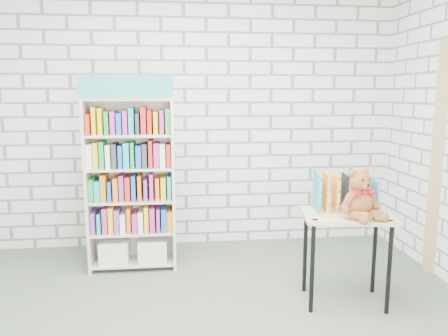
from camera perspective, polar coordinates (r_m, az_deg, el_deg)
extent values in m
cube|color=silver|center=(4.69, -5.12, 6.74)|extent=(4.50, 0.02, 2.80)
cube|color=silver|center=(0.73, 2.49, -9.66)|extent=(4.50, 0.02, 2.80)
cube|color=beige|center=(4.19, -17.27, -2.26)|extent=(0.03, 0.31, 1.60)
cube|color=beige|center=(4.12, -6.61, -2.10)|extent=(0.03, 0.31, 1.60)
cube|color=beige|center=(4.28, -11.80, -1.79)|extent=(0.80, 0.02, 1.60)
cube|color=teal|center=(3.91, -12.66, 10.39)|extent=(0.80, 0.02, 0.20)
cube|color=beige|center=(4.35, -11.63, -11.88)|extent=(0.75, 0.29, 0.02)
cube|color=beige|center=(4.25, -11.77, -8.08)|extent=(0.75, 0.29, 0.02)
cube|color=beige|center=(4.17, -11.92, -4.11)|extent=(0.75, 0.29, 0.02)
cube|color=beige|center=(4.11, -12.07, 0.00)|extent=(0.75, 0.29, 0.02)
cube|color=beige|center=(4.07, -12.22, 4.21)|extent=(0.75, 0.29, 0.02)
cube|color=beige|center=(4.05, -12.38, 8.73)|extent=(0.75, 0.29, 0.02)
cube|color=silver|center=(4.33, -14.07, -10.42)|extent=(0.27, 0.25, 0.21)
cube|color=silver|center=(4.30, -9.28, -10.41)|extent=(0.27, 0.25, 0.21)
cube|color=green|center=(4.21, -11.84, -6.59)|extent=(0.75, 0.25, 0.21)
cube|color=orange|center=(4.13, -11.99, -2.55)|extent=(0.75, 0.25, 0.21)
cube|color=#BF338C|center=(4.08, -12.14, 1.61)|extent=(0.75, 0.25, 0.21)
cube|color=#19A5B2|center=(4.05, -12.29, 5.86)|extent=(0.75, 0.25, 0.21)
cube|color=tan|center=(3.52, 15.77, -6.01)|extent=(0.73, 0.56, 0.03)
cylinder|color=black|center=(3.42, 11.44, -12.76)|extent=(0.03, 0.03, 0.69)
cylinder|color=black|center=(3.75, 10.55, -10.66)|extent=(0.03, 0.03, 0.69)
cylinder|color=black|center=(3.55, 20.76, -12.33)|extent=(0.03, 0.03, 0.69)
cylinder|color=black|center=(3.87, 19.05, -10.37)|extent=(0.03, 0.03, 0.69)
cylinder|color=black|center=(3.30, 11.81, -6.67)|extent=(0.05, 0.05, 0.01)
cylinder|color=black|center=(3.44, 20.92, -6.46)|extent=(0.05, 0.05, 0.01)
cube|color=teal|center=(3.54, 11.89, -3.17)|extent=(0.05, 0.21, 0.28)
cube|color=orange|center=(3.56, 13.10, -3.16)|extent=(0.05, 0.21, 0.28)
cube|color=#FAA11B|center=(3.57, 14.30, -3.16)|extent=(0.05, 0.21, 0.28)
cube|color=black|center=(3.59, 15.48, -3.15)|extent=(0.05, 0.21, 0.28)
cube|color=silver|center=(3.61, 16.66, -3.14)|extent=(0.05, 0.21, 0.28)
cube|color=#B86820|center=(3.63, 17.82, -3.13)|extent=(0.05, 0.21, 0.28)
cube|color=teal|center=(3.65, 18.97, -3.12)|extent=(0.05, 0.21, 0.28)
ellipsoid|color=brown|center=(3.43, 17.14, -4.36)|extent=(0.22, 0.18, 0.22)
sphere|color=brown|center=(3.39, 17.33, -1.67)|extent=(0.15, 0.15, 0.15)
sphere|color=brown|center=(3.35, 16.46, -0.66)|extent=(0.06, 0.06, 0.06)
sphere|color=brown|center=(3.43, 17.96, -0.53)|extent=(0.06, 0.06, 0.06)
sphere|color=brown|center=(3.35, 17.98, -2.21)|extent=(0.06, 0.06, 0.06)
sphere|color=black|center=(3.32, 17.67, -1.55)|extent=(0.02, 0.02, 0.02)
sphere|color=black|center=(3.35, 18.38, -1.48)|extent=(0.02, 0.02, 0.02)
sphere|color=black|center=(3.32, 18.28, -2.21)|extent=(0.02, 0.02, 0.02)
cylinder|color=brown|center=(3.34, 15.92, -4.12)|extent=(0.12, 0.08, 0.15)
cylinder|color=brown|center=(3.47, 18.78, -3.74)|extent=(0.11, 0.11, 0.15)
sphere|color=brown|center=(3.32, 15.61, -5.28)|extent=(0.06, 0.06, 0.06)
sphere|color=brown|center=(3.50, 19.27, -4.73)|extent=(0.06, 0.06, 0.06)
cylinder|color=brown|center=(3.33, 17.41, -6.00)|extent=(0.14, 0.17, 0.09)
cylinder|color=brown|center=(3.40, 19.04, -5.74)|extent=(0.07, 0.17, 0.09)
sphere|color=brown|center=(3.26, 17.85, -6.45)|extent=(0.07, 0.07, 0.07)
sphere|color=brown|center=(3.37, 20.17, -6.05)|extent=(0.07, 0.07, 0.07)
cone|color=#BA0B24|center=(3.34, 17.41, -3.12)|extent=(0.07, 0.07, 0.06)
cone|color=#BA0B24|center=(3.38, 18.37, -3.00)|extent=(0.07, 0.07, 0.06)
sphere|color=#BA0B24|center=(3.36, 17.93, -3.07)|extent=(0.03, 0.03, 0.03)
cube|color=tan|center=(4.36, 26.05, 0.93)|extent=(0.05, 0.12, 2.10)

